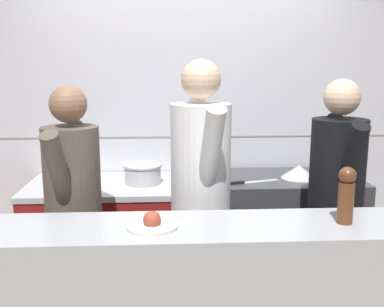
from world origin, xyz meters
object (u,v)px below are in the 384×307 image
(oven_range, at_px, (108,238))
(chef_sous, at_px, (201,191))
(sauce_pot, at_px, (143,173))
(mixing_bowl_steel, at_px, (299,172))
(plated_dish_main, at_px, (152,224))
(chef_head_cook, at_px, (74,208))
(pepper_mill, at_px, (346,194))
(stock_pot, at_px, (64,171))
(chef_line, at_px, (335,198))
(chefs_knife, at_px, (250,182))

(oven_range, distance_m, chef_sous, 1.08)
(sauce_pot, bearing_deg, oven_range, 178.56)
(chef_sous, bearing_deg, mixing_bowl_steel, 28.55)
(plated_dish_main, height_order, chef_head_cook, chef_head_cook)
(pepper_mill, bearing_deg, oven_range, 136.99)
(mixing_bowl_steel, xyz_separation_m, pepper_mill, (-0.13, -1.20, 0.18))
(oven_range, relative_size, stock_pot, 4.21)
(mixing_bowl_steel, xyz_separation_m, chef_sous, (-0.79, -0.63, 0.04))
(oven_range, height_order, chef_line, chef_line)
(stock_pot, bearing_deg, chefs_knife, -7.52)
(mixing_bowl_steel, height_order, pepper_mill, pepper_mill)
(sauce_pot, height_order, chef_line, chef_line)
(sauce_pot, distance_m, chef_head_cook, 0.78)
(chefs_knife, height_order, pepper_mill, pepper_mill)
(plated_dish_main, bearing_deg, chef_head_cook, 131.11)
(pepper_mill, distance_m, chef_head_cook, 1.53)
(sauce_pot, distance_m, pepper_mill, 1.62)
(oven_range, height_order, chefs_knife, chefs_knife)
(sauce_pot, bearing_deg, chef_line, -27.27)
(sauce_pot, bearing_deg, pepper_mill, -49.46)
(mixing_bowl_steel, relative_size, chefs_knife, 0.71)
(chefs_knife, bearing_deg, mixing_bowl_steel, 17.45)
(chef_head_cook, distance_m, chef_line, 1.60)
(oven_range, xyz_separation_m, sauce_pot, (0.27, -0.01, 0.51))
(sauce_pot, relative_size, mixing_bowl_steel, 1.07)
(plated_dish_main, bearing_deg, chef_sous, 65.19)
(pepper_mill, relative_size, chef_sous, 0.16)
(mixing_bowl_steel, bearing_deg, chef_line, -85.07)
(oven_range, relative_size, pepper_mill, 4.15)
(sauce_pot, height_order, mixing_bowl_steel, sauce_pot)
(pepper_mill, distance_m, chef_line, 0.65)
(mixing_bowl_steel, xyz_separation_m, chef_line, (0.05, -0.61, -0.02))
(chef_sous, xyz_separation_m, chef_line, (0.84, 0.01, -0.06))
(stock_pot, bearing_deg, chef_sous, -35.02)
(mixing_bowl_steel, distance_m, chefs_knife, 0.42)
(mixing_bowl_steel, bearing_deg, chef_sous, -141.66)
(chef_head_cook, bearing_deg, plated_dish_main, -41.42)
(chef_head_cook, bearing_deg, chef_sous, 10.47)
(mixing_bowl_steel, bearing_deg, plated_dish_main, -131.15)
(mixing_bowl_steel, relative_size, chef_sous, 0.15)
(stock_pot, xyz_separation_m, sauce_pot, (0.58, -0.03, -0.02))
(sauce_pot, distance_m, mixing_bowl_steel, 1.18)
(chefs_knife, height_order, chef_sous, chef_sous)
(chefs_knife, xyz_separation_m, pepper_mill, (0.27, -1.08, 0.23))
(plated_dish_main, bearing_deg, mixing_bowl_steel, 48.85)
(pepper_mill, bearing_deg, chef_line, 72.91)
(oven_range, xyz_separation_m, pepper_mill, (1.32, -1.23, 0.69))
(pepper_mill, bearing_deg, plated_dish_main, -179.04)
(oven_range, relative_size, plated_dish_main, 4.78)
(sauce_pot, xyz_separation_m, mixing_bowl_steel, (1.18, -0.02, 0.00))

